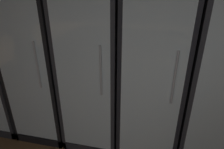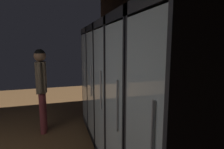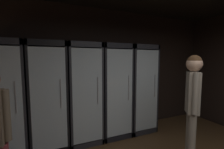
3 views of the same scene
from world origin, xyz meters
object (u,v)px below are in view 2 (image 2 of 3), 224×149
at_px(cooler_far_right, 178,137).
at_px(shopper_near, 41,82).
at_px(cooler_right, 141,109).
at_px(cooler_left, 108,85).
at_px(cooler_center, 120,94).
at_px(cooler_far_left, 99,79).

height_order(cooler_far_right, shopper_near, cooler_far_right).
bearing_deg(shopper_near, cooler_right, 31.08).
distance_m(cooler_left, shopper_near, 1.27).
distance_m(cooler_center, cooler_right, 0.66).
distance_m(cooler_right, cooler_far_right, 0.66).
bearing_deg(cooler_far_right, cooler_far_left, 179.99).
bearing_deg(cooler_far_right, cooler_right, 179.90).
bearing_deg(cooler_left, cooler_center, -0.13).
distance_m(cooler_far_left, cooler_center, 1.32).
distance_m(cooler_far_left, cooler_far_right, 2.65).
relative_size(cooler_right, shopper_near, 1.25).
height_order(cooler_center, cooler_right, same).
bearing_deg(shopper_near, cooler_far_right, 24.04).
relative_size(cooler_far_left, cooler_right, 1.00).
bearing_deg(cooler_far_left, cooler_far_right, -0.01).
distance_m(cooler_far_left, shopper_near, 1.14).
bearing_deg(cooler_far_left, cooler_right, 0.02).
relative_size(cooler_left, shopper_near, 1.25).
bearing_deg(cooler_center, cooler_left, 179.87).
height_order(cooler_left, cooler_right, same).
xyz_separation_m(cooler_right, shopper_near, (-1.89, -1.14, 0.00)).
bearing_deg(cooler_far_right, shopper_near, -155.96).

